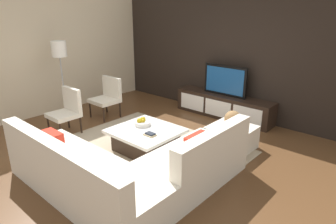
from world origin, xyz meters
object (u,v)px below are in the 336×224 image
media_console (223,106)px  decorative_ball (233,119)px  accent_chair_near (67,108)px  floor_lamp (60,54)px  fruit_bowl (142,122)px  book_stack (150,134)px  television (225,80)px  accent_chair_far (108,95)px  ottoman (231,138)px  sectional_couch (127,170)px  coffee_table (146,139)px

media_console → decorative_ball: size_ratio=7.93×
accent_chair_near → floor_lamp: (-0.77, 0.39, 0.90)m
media_console → fruit_bowl: fruit_bowl is taller
media_console → book_stack: (0.13, -2.42, 0.15)m
fruit_bowl → book_stack: fruit_bowl is taller
floor_lamp → fruit_bowl: size_ratio=5.95×
media_console → fruit_bowl: size_ratio=8.01×
television → accent_chair_far: size_ratio=1.16×
television → accent_chair_near: bearing=-122.9°
ottoman → decorative_ball: size_ratio=2.47×
accent_chair_far → floor_lamp: bearing=-119.3°
accent_chair_far → sectional_couch: bearing=-21.9°
media_console → decorative_ball: (0.94, -1.28, 0.29)m
accent_chair_near → floor_lamp: 1.25m
decorative_ball → sectional_couch: bearing=-101.6°
floor_lamp → book_stack: size_ratio=8.95×
accent_chair_far → media_console: bearing=51.5°
media_console → television: bearing=90.0°
sectional_couch → media_console: bearing=99.3°
coffee_table → book_stack: (0.23, -0.12, 0.20)m
accent_chair_near → fruit_bowl: bearing=18.1°
sectional_couch → accent_chair_far: accent_chair_far is taller
media_console → floor_lamp: size_ratio=1.35×
book_stack → media_console: bearing=93.0°
media_console → sectional_couch: bearing=-80.7°
accent_chair_near → book_stack: size_ratio=4.68×
television → sectional_couch: television is taller
accent_chair_far → ottoman: bearing=18.6°
television → accent_chair_far: television is taller
sectional_couch → decorative_ball: bearing=78.4°
accent_chair_near → accent_chair_far: bearing=97.3°
television → decorative_ball: 1.61m
decorative_ball → media_console: bearing=126.5°
coffee_table → book_stack: 0.32m
fruit_bowl → accent_chair_far: accent_chair_far is taller
sectional_couch → accent_chair_near: size_ratio=2.89×
sectional_couch → decorative_ball: sectional_couch is taller
fruit_bowl → accent_chair_near: bearing=-160.1°
fruit_bowl → accent_chair_far: bearing=161.7°
sectional_couch → fruit_bowl: bearing=127.4°
media_console → floor_lamp: 3.64m
accent_chair_far → decorative_ball: bearing=18.6°
media_console → accent_chair_far: 2.56m
coffee_table → television: bearing=87.5°
book_stack → ottoman: bearing=54.4°
sectional_couch → book_stack: bearing=115.6°
accent_chair_near → floor_lamp: floor_lamp is taller
coffee_table → ottoman: ottoman is taller
media_console → fruit_bowl: bearing=-97.4°
television → ottoman: television is taller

